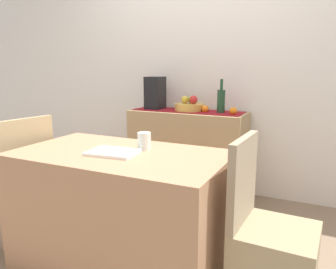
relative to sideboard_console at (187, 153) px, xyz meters
The scene contains 17 objects.
ground_plane 1.01m from the sideboard_console, 85.70° to the right, with size 6.40×6.40×0.02m, color #816953.
room_wall_rear 0.98m from the sideboard_console, 75.11° to the left, with size 6.40×0.06×2.70m, color silver.
sideboard_console is the anchor object (origin of this frame).
table_runner 0.41m from the sideboard_console, ahead, with size 1.05×0.32×0.01m, color maroon.
fruit_bowl 0.45m from the sideboard_console, ahead, with size 0.28×0.28×0.07m, color gold.
apple_front 0.52m from the sideboard_console, 79.73° to the left, with size 0.07×0.07×0.07m, color #96B32E.
apple_right 0.52m from the sideboard_console, 160.75° to the left, with size 0.07×0.07×0.07m, color gold.
apple_upper 0.53m from the sideboard_console, ahead, with size 0.08×0.08×0.08m, color red.
wine_bottle 0.62m from the sideboard_console, ahead, with size 0.07×0.07×0.31m.
coffee_maker 0.67m from the sideboard_console, behind, with size 0.16×0.18×0.32m, color black.
orange_loose_far 0.48m from the sideboard_console, ahead, with size 0.07×0.07×0.07m, color orange.
orange_loose_near_bowl 0.64m from the sideboard_console, ahead, with size 0.07×0.07×0.07m, color orange.
dining_table 1.33m from the sideboard_console, 85.52° to the right, with size 1.27×0.72×0.74m, color tan.
open_book 1.41m from the sideboard_console, 86.39° to the right, with size 0.28×0.21×0.02m, color white.
coffee_cup 1.28m from the sideboard_console, 80.36° to the right, with size 0.08×0.08×0.11m, color silver.
chair_near_window 1.55m from the sideboard_console, 121.06° to the right, with size 0.46×0.46×0.90m.
chair_by_corner 1.66m from the sideboard_console, 52.74° to the right, with size 0.42×0.42×0.90m.
Camera 1 is at (1.13, -2.02, 1.25)m, focal length 35.72 mm.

